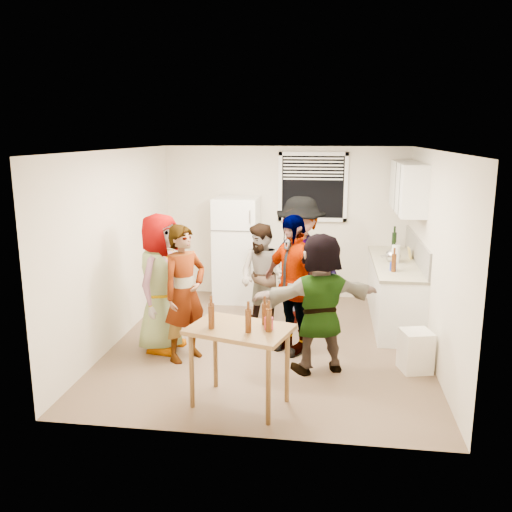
# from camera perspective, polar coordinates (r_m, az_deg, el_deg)

# --- Properties ---
(room) EXTENTS (4.00, 4.50, 2.50)m
(room) POSITION_cam_1_polar(r_m,az_deg,el_deg) (7.20, 1.39, -9.22)
(room) COLOR silver
(room) RESTS_ON ground
(window) EXTENTS (1.12, 0.10, 1.06)m
(window) POSITION_cam_1_polar(r_m,az_deg,el_deg) (8.89, 6.00, 7.23)
(window) COLOR white
(window) RESTS_ON room
(refrigerator) EXTENTS (0.70, 0.70, 1.70)m
(refrigerator) POSITION_cam_1_polar(r_m,az_deg,el_deg) (8.84, -2.03, 0.70)
(refrigerator) COLOR white
(refrigerator) RESTS_ON ground
(counter_lower) EXTENTS (0.60, 2.20, 0.86)m
(counter_lower) POSITION_cam_1_polar(r_m,az_deg,el_deg) (8.17, 14.31, -3.76)
(counter_lower) COLOR white
(counter_lower) RESTS_ON ground
(countertop) EXTENTS (0.64, 2.22, 0.04)m
(countertop) POSITION_cam_1_polar(r_m,az_deg,el_deg) (8.05, 14.49, -0.68)
(countertop) COLOR beige
(countertop) RESTS_ON counter_lower
(backsplash) EXTENTS (0.03, 2.20, 0.36)m
(backsplash) POSITION_cam_1_polar(r_m,az_deg,el_deg) (8.05, 16.58, 0.64)
(backsplash) COLOR #B9B4AB
(backsplash) RESTS_ON countertop
(upper_cabinets) EXTENTS (0.34, 1.60, 0.70)m
(upper_cabinets) POSITION_cam_1_polar(r_m,az_deg,el_deg) (8.09, 15.67, 7.01)
(upper_cabinets) COLOR white
(upper_cabinets) RESTS_ON room
(kettle) EXTENTS (0.31, 0.29, 0.21)m
(kettle) POSITION_cam_1_polar(r_m,az_deg,el_deg) (8.00, 14.18, -0.61)
(kettle) COLOR silver
(kettle) RESTS_ON countertop
(paper_towel) EXTENTS (0.12, 0.12, 0.25)m
(paper_towel) POSITION_cam_1_polar(r_m,az_deg,el_deg) (7.95, 14.43, -0.70)
(paper_towel) COLOR white
(paper_towel) RESTS_ON countertop
(wine_bottle) EXTENTS (0.07, 0.07, 0.29)m
(wine_bottle) POSITION_cam_1_polar(r_m,az_deg,el_deg) (8.80, 14.28, 0.58)
(wine_bottle) COLOR black
(wine_bottle) RESTS_ON countertop
(beer_bottle_counter) EXTENTS (0.06, 0.06, 0.24)m
(beer_bottle_counter) POSITION_cam_1_polar(r_m,az_deg,el_deg) (7.44, 14.25, -1.61)
(beer_bottle_counter) COLOR #47230C
(beer_bottle_counter) RESTS_ON countertop
(blue_cup) EXTENTS (0.09, 0.09, 0.12)m
(blue_cup) POSITION_cam_1_polar(r_m,az_deg,el_deg) (7.49, 14.20, -1.50)
(blue_cup) COLOR #0D24B8
(blue_cup) RESTS_ON countertop
(picture_frame) EXTENTS (0.02, 0.19, 0.16)m
(picture_frame) POSITION_cam_1_polar(r_m,az_deg,el_deg) (8.27, 15.87, 0.29)
(picture_frame) COLOR #F2CC5C
(picture_frame) RESTS_ON countertop
(trash_bin) EXTENTS (0.40, 0.40, 0.48)m
(trash_bin) POSITION_cam_1_polar(r_m,az_deg,el_deg) (6.61, 16.45, -9.49)
(trash_bin) COLOR white
(trash_bin) RESTS_ON ground
(serving_table) EXTENTS (1.12, 0.90, 0.83)m
(serving_table) POSITION_cam_1_polar(r_m,az_deg,el_deg) (5.73, -1.68, -15.30)
(serving_table) COLOR brown
(serving_table) RESTS_ON ground
(beer_bottle_table) EXTENTS (0.06, 0.06, 0.22)m
(beer_bottle_table) POSITION_cam_1_polar(r_m,az_deg,el_deg) (5.47, 0.91, -7.20)
(beer_bottle_table) COLOR #47230C
(beer_bottle_table) RESTS_ON serving_table
(red_cup) EXTENTS (0.09, 0.09, 0.12)m
(red_cup) POSITION_cam_1_polar(r_m,az_deg,el_deg) (5.35, 1.34, -7.69)
(red_cup) COLOR maroon
(red_cup) RESTS_ON serving_table
(guest_grey) EXTENTS (1.90, 1.23, 0.56)m
(guest_grey) POSITION_cam_1_polar(r_m,az_deg,el_deg) (7.16, -9.71, -9.56)
(guest_grey) COLOR gray
(guest_grey) RESTS_ON ground
(guest_stripe) EXTENTS (1.70, 1.47, 0.40)m
(guest_stripe) POSITION_cam_1_polar(r_m,az_deg,el_deg) (6.83, -7.32, -10.60)
(guest_stripe) COLOR #141933
(guest_stripe) RESTS_ON ground
(guest_back_left) EXTENTS (1.39, 1.64, 0.56)m
(guest_back_left) POSITION_cam_1_polar(r_m,az_deg,el_deg) (7.83, 0.64, -7.37)
(guest_back_left) COLOR #4F3820
(guest_back_left) RESTS_ON ground
(guest_back_right) EXTENTS (1.61, 2.10, 0.69)m
(guest_back_right) POSITION_cam_1_polar(r_m,az_deg,el_deg) (7.82, 4.53, -7.45)
(guest_back_right) COLOR #444349
(guest_back_right) RESTS_ON ground
(guest_black) EXTENTS (1.95, 1.96, 0.43)m
(guest_black) POSITION_cam_1_polar(r_m,az_deg,el_deg) (7.02, 3.77, -9.84)
(guest_black) COLOR black
(guest_black) RESTS_ON ground
(guest_orange) EXTENTS (2.00, 2.07, 0.48)m
(guest_orange) POSITION_cam_1_polar(r_m,az_deg,el_deg) (6.51, 6.54, -11.79)
(guest_orange) COLOR #C5603C
(guest_orange) RESTS_ON ground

